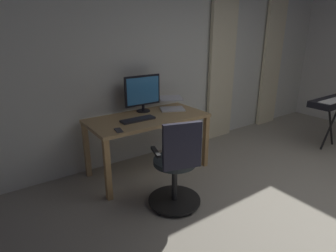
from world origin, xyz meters
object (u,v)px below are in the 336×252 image
at_px(computer_monitor, 143,92).
at_px(laptop, 172,105).
at_px(office_chair, 177,168).
at_px(cell_phone_by_monitor, 119,130).
at_px(piano_keyboard, 336,102).
at_px(desk, 148,124).
at_px(computer_keyboard, 138,119).

relative_size(computer_monitor, laptop, 1.14).
distance_m(office_chair, cell_phone_by_monitor, 0.75).
bearing_deg(computer_monitor, piano_keyboard, 155.49).
bearing_deg(desk, piano_keyboard, 160.55).
height_order(desk, office_chair, office_chair).
distance_m(desk, piano_keyboard, 2.89).
distance_m(desk, laptop, 0.50).
distance_m(desk, office_chair, 0.90).
distance_m(computer_monitor, cell_phone_by_monitor, 0.82).
bearing_deg(computer_keyboard, piano_keyboard, 162.80).
height_order(cell_phone_by_monitor, piano_keyboard, piano_keyboard).
bearing_deg(laptop, cell_phone_by_monitor, 45.98).
relative_size(cell_phone_by_monitor, piano_keyboard, 0.14).
bearing_deg(laptop, computer_keyboard, 41.14).
xyz_separation_m(office_chair, computer_keyboard, (-0.01, -0.79, 0.31)).
distance_m(computer_keyboard, cell_phone_by_monitor, 0.40).
relative_size(computer_monitor, piano_keyboard, 0.48).
bearing_deg(office_chair, computer_monitor, 93.62).
relative_size(laptop, piano_keyboard, 0.42).
xyz_separation_m(computer_keyboard, piano_keyboard, (-2.90, 0.90, -0.02)).
xyz_separation_m(desk, office_chair, (0.18, 0.85, -0.21)).
xyz_separation_m(office_chair, cell_phone_by_monitor, (0.34, -0.59, 0.30)).
height_order(computer_monitor, piano_keyboard, computer_monitor).
distance_m(office_chair, piano_keyboard, 2.92).
xyz_separation_m(computer_keyboard, laptop, (-0.63, -0.19, 0.04)).
xyz_separation_m(computer_monitor, computer_keyboard, (0.25, 0.31, -0.25)).
distance_m(office_chair, laptop, 1.22).
bearing_deg(computer_keyboard, cell_phone_by_monitor, 29.41).
height_order(computer_keyboard, cell_phone_by_monitor, computer_keyboard).
bearing_deg(laptop, office_chair, 81.47).
distance_m(computer_keyboard, laptop, 0.66).
relative_size(desk, computer_keyboard, 3.53).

